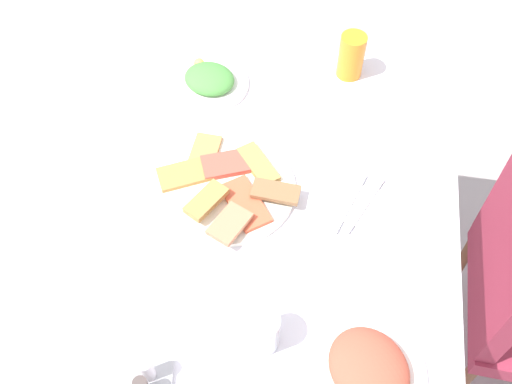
{
  "coord_description": "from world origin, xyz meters",
  "views": [
    {
      "loc": [
        0.73,
        0.08,
        1.83
      ],
      "look_at": [
        -0.01,
        -0.04,
        0.77
      ],
      "focal_mm": 41.41,
      "sensor_mm": 36.0,
      "label": 1
    }
  ],
  "objects_px": {
    "dining_table": "(273,228)",
    "soda_can": "(351,56)",
    "drinking_glass": "(262,330)",
    "salad_plate_rice": "(209,80)",
    "fork": "(348,202)",
    "spoon": "(365,204)",
    "pide_platter": "(229,186)",
    "salad_plate_greens": "(368,369)",
    "condiment_caddy": "(146,382)",
    "paper_napkin": "(356,204)"
  },
  "relations": [
    {
      "from": "spoon",
      "to": "dining_table",
      "type": "bearing_deg",
      "value": -55.81
    },
    {
      "from": "paper_napkin",
      "to": "fork",
      "type": "xyz_separation_m",
      "value": [
        0.0,
        -0.02,
        0.0
      ]
    },
    {
      "from": "salad_plate_greens",
      "to": "condiment_caddy",
      "type": "bearing_deg",
      "value": -77.09
    },
    {
      "from": "soda_can",
      "to": "drinking_glass",
      "type": "distance_m",
      "value": 0.77
    },
    {
      "from": "fork",
      "to": "spoon",
      "type": "distance_m",
      "value": 0.04
    },
    {
      "from": "dining_table",
      "to": "paper_napkin",
      "type": "xyz_separation_m",
      "value": [
        -0.04,
        0.18,
        0.09
      ]
    },
    {
      "from": "soda_can",
      "to": "condiment_caddy",
      "type": "bearing_deg",
      "value": -18.8
    },
    {
      "from": "salad_plate_greens",
      "to": "soda_can",
      "type": "distance_m",
      "value": 0.8
    },
    {
      "from": "salad_plate_rice",
      "to": "paper_napkin",
      "type": "xyz_separation_m",
      "value": [
        0.31,
        0.4,
        -0.02
      ]
    },
    {
      "from": "pide_platter",
      "to": "salad_plate_greens",
      "type": "height_order",
      "value": "salad_plate_greens"
    },
    {
      "from": "spoon",
      "to": "pide_platter",
      "type": "bearing_deg",
      "value": -64.79
    },
    {
      "from": "salad_plate_greens",
      "to": "spoon",
      "type": "bearing_deg",
      "value": -175.89
    },
    {
      "from": "salad_plate_greens",
      "to": "fork",
      "type": "xyz_separation_m",
      "value": [
        -0.37,
        -0.06,
        -0.02
      ]
    },
    {
      "from": "soda_can",
      "to": "condiment_caddy",
      "type": "distance_m",
      "value": 0.93
    },
    {
      "from": "dining_table",
      "to": "salad_plate_rice",
      "type": "xyz_separation_m",
      "value": [
        -0.35,
        -0.22,
        0.11
      ]
    },
    {
      "from": "fork",
      "to": "condiment_caddy",
      "type": "relative_size",
      "value": 1.69
    },
    {
      "from": "salad_plate_rice",
      "to": "soda_can",
      "type": "bearing_deg",
      "value": 106.22
    },
    {
      "from": "salad_plate_greens",
      "to": "dining_table",
      "type": "bearing_deg",
      "value": -146.58
    },
    {
      "from": "pide_platter",
      "to": "spoon",
      "type": "bearing_deg",
      "value": 91.1
    },
    {
      "from": "dining_table",
      "to": "paper_napkin",
      "type": "relative_size",
      "value": 9.33
    },
    {
      "from": "salad_plate_greens",
      "to": "drinking_glass",
      "type": "distance_m",
      "value": 0.21
    },
    {
      "from": "salad_plate_greens",
      "to": "fork",
      "type": "distance_m",
      "value": 0.38
    },
    {
      "from": "soda_can",
      "to": "drinking_glass",
      "type": "relative_size",
      "value": 1.26
    },
    {
      "from": "soda_can",
      "to": "condiment_caddy",
      "type": "relative_size",
      "value": 1.17
    },
    {
      "from": "pide_platter",
      "to": "soda_can",
      "type": "relative_size",
      "value": 2.77
    },
    {
      "from": "pide_platter",
      "to": "salad_plate_rice",
      "type": "bearing_deg",
      "value": -160.49
    },
    {
      "from": "salad_plate_greens",
      "to": "condiment_caddy",
      "type": "height_order",
      "value": "condiment_caddy"
    },
    {
      "from": "dining_table",
      "to": "soda_can",
      "type": "height_order",
      "value": "soda_can"
    },
    {
      "from": "dining_table",
      "to": "drinking_glass",
      "type": "relative_size",
      "value": 10.8
    },
    {
      "from": "pide_platter",
      "to": "condiment_caddy",
      "type": "height_order",
      "value": "condiment_caddy"
    },
    {
      "from": "drinking_glass",
      "to": "pide_platter",
      "type": "bearing_deg",
      "value": -159.03
    },
    {
      "from": "dining_table",
      "to": "salad_plate_greens",
      "type": "height_order",
      "value": "salad_plate_greens"
    },
    {
      "from": "soda_can",
      "to": "dining_table",
      "type": "bearing_deg",
      "value": -16.15
    },
    {
      "from": "salad_plate_rice",
      "to": "condiment_caddy",
      "type": "bearing_deg",
      "value": 3.78
    },
    {
      "from": "dining_table",
      "to": "drinking_glass",
      "type": "xyz_separation_m",
      "value": [
        0.31,
        0.02,
        0.14
      ]
    },
    {
      "from": "paper_napkin",
      "to": "drinking_glass",
      "type": "bearing_deg",
      "value": -24.6
    },
    {
      "from": "salad_plate_rice",
      "to": "fork",
      "type": "xyz_separation_m",
      "value": [
        0.31,
        0.38,
        -0.01
      ]
    },
    {
      "from": "soda_can",
      "to": "drinking_glass",
      "type": "xyz_separation_m",
      "value": [
        0.76,
        -0.11,
        -0.01
      ]
    },
    {
      "from": "dining_table",
      "to": "condiment_caddy",
      "type": "distance_m",
      "value": 0.48
    },
    {
      "from": "salad_plate_rice",
      "to": "condiment_caddy",
      "type": "height_order",
      "value": "condiment_caddy"
    },
    {
      "from": "dining_table",
      "to": "spoon",
      "type": "xyz_separation_m",
      "value": [
        -0.04,
        0.2,
        0.1
      ]
    },
    {
      "from": "pide_platter",
      "to": "salad_plate_greens",
      "type": "distance_m",
      "value": 0.5
    },
    {
      "from": "soda_can",
      "to": "paper_napkin",
      "type": "distance_m",
      "value": 0.42
    },
    {
      "from": "fork",
      "to": "spoon",
      "type": "height_order",
      "value": "same"
    },
    {
      "from": "salad_plate_rice",
      "to": "spoon",
      "type": "xyz_separation_m",
      "value": [
        0.31,
        0.42,
        -0.01
      ]
    },
    {
      "from": "soda_can",
      "to": "pide_platter",
      "type": "bearing_deg",
      "value": -29.56
    },
    {
      "from": "salad_plate_greens",
      "to": "paper_napkin",
      "type": "bearing_deg",
      "value": -173.16
    },
    {
      "from": "pide_platter",
      "to": "spoon",
      "type": "xyz_separation_m",
      "value": [
        -0.01,
        0.31,
        -0.01
      ]
    },
    {
      "from": "condiment_caddy",
      "to": "fork",
      "type": "bearing_deg",
      "value": 144.6
    },
    {
      "from": "drinking_glass",
      "to": "paper_napkin",
      "type": "height_order",
      "value": "drinking_glass"
    }
  ]
}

